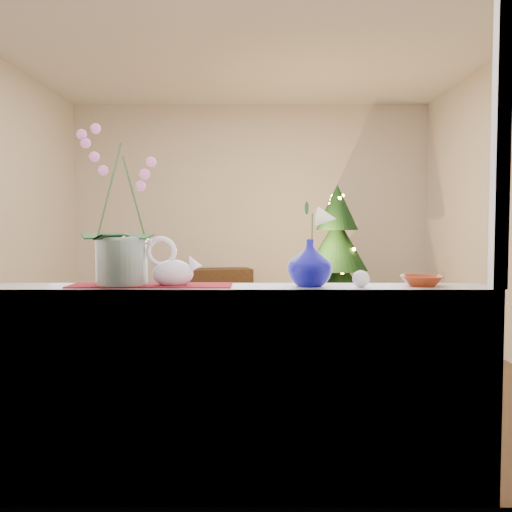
{
  "coord_description": "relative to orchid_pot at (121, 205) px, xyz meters",
  "views": [
    {
      "loc": [
        0.08,
        -4.83,
        1.19
      ],
      "look_at": [
        0.07,
        -1.4,
        1.0
      ],
      "focal_mm": 40.0,
      "sensor_mm": 36.0,
      "label": 1
    }
  ],
  "objects": [
    {
      "name": "ground",
      "position": [
        0.51,
        2.36,
        -1.27
      ],
      "size": [
        5.0,
        5.0,
        0.0
      ],
      "primitive_type": "plane",
      "color": "#3E2619",
      "rests_on": "ground"
    },
    {
      "name": "wall_back",
      "position": [
        0.51,
        4.86,
        0.08
      ],
      "size": [
        4.5,
        0.1,
        2.7
      ],
      "primitive_type": "cube",
      "color": "beige",
      "rests_on": "ground"
    },
    {
      "name": "wall_front",
      "position": [
        0.51,
        -0.14,
        0.08
      ],
      "size": [
        4.5,
        0.1,
        2.7
      ],
      "primitive_type": "cube",
      "color": "beige",
      "rests_on": "ground"
    },
    {
      "name": "ceiling",
      "position": [
        0.51,
        2.36,
        1.43
      ],
      "size": [
        5.0,
        5.0,
        0.0
      ],
      "primitive_type": "plane",
      "color": "white",
      "rests_on": "wall_back"
    },
    {
      "name": "window_apron",
      "position": [
        0.51,
        -0.1,
        -0.83
      ],
      "size": [
        2.2,
        0.08,
        0.88
      ],
      "primitive_type": "cube",
      "color": "white",
      "rests_on": "ground"
    },
    {
      "name": "windowsill",
      "position": [
        0.51,
        -0.01,
        -0.37
      ],
      "size": [
        2.2,
        0.26,
        0.04
      ],
      "primitive_type": "cube",
      "color": "white",
      "rests_on": "window_apron"
    },
    {
      "name": "window_frame",
      "position": [
        0.51,
        -0.11,
        0.43
      ],
      "size": [
        2.22,
        0.06,
        1.6
      ],
      "primitive_type": null,
      "color": "white",
      "rests_on": "windowsill"
    },
    {
      "name": "runner",
      "position": [
        0.13,
        -0.01,
        -0.35
      ],
      "size": [
        0.7,
        0.2,
        0.01
      ],
      "primitive_type": "cube",
      "color": "maroon",
      "rests_on": "windowsill"
    },
    {
      "name": "orchid_pot",
      "position": [
        0.0,
        0.0,
        0.0
      ],
      "size": [
        0.24,
        0.24,
        0.7
      ],
      "primitive_type": null,
      "rotation": [
        0.0,
        0.0,
        -0.01
      ],
      "color": "white",
      "rests_on": "windowsill"
    },
    {
      "name": "swan",
      "position": [
        0.23,
        -0.02,
        -0.25
      ],
      "size": [
        0.26,
        0.19,
        0.2
      ],
      "primitive_type": null,
      "rotation": [
        0.0,
        0.0,
        -0.36
      ],
      "color": "white",
      "rests_on": "windowsill"
    },
    {
      "name": "blue_vase",
      "position": [
        0.82,
        -0.02,
        -0.23
      ],
      "size": [
        0.27,
        0.27,
        0.23
      ],
      "primitive_type": "imported",
      "rotation": [
        0.0,
        0.0,
        -0.22
      ],
      "color": "#06056D",
      "rests_on": "windowsill"
    },
    {
      "name": "lily",
      "position": [
        0.82,
        -0.02,
        -0.03
      ],
      "size": [
        0.13,
        0.07,
        0.18
      ],
      "primitive_type": null,
      "color": "white",
      "rests_on": "blue_vase"
    },
    {
      "name": "paperweight",
      "position": [
        1.03,
        -0.06,
        -0.31
      ],
      "size": [
        0.09,
        0.09,
        0.07
      ],
      "primitive_type": "sphere",
      "rotation": [
        0.0,
        0.0,
        -0.27
      ],
      "color": "silver",
      "rests_on": "windowsill"
    },
    {
      "name": "amber_dish",
      "position": [
        1.31,
        -0.01,
        -0.33
      ],
      "size": [
        0.19,
        0.19,
        0.04
      ],
      "primitive_type": "imported",
      "rotation": [
        0.0,
        0.0,
        -0.24
      ],
      "color": "maroon",
      "rests_on": "windowsill"
    },
    {
      "name": "xmas_tree",
      "position": [
        1.46,
        3.74,
        -0.46
      ],
      "size": [
        0.92,
        0.92,
        1.62
      ],
      "primitive_type": null,
      "rotation": [
        0.0,
        0.0,
        0.04
      ],
      "color": "black",
      "rests_on": "ground"
    },
    {
      "name": "side_table",
      "position": [
        0.09,
        4.61,
        -0.96
      ],
      "size": [
        0.92,
        0.63,
        0.63
      ],
      "primitive_type": "cube",
      "rotation": [
        0.0,
        0.0,
        0.27
      ],
      "color": "black",
      "rests_on": "ground"
    }
  ]
}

